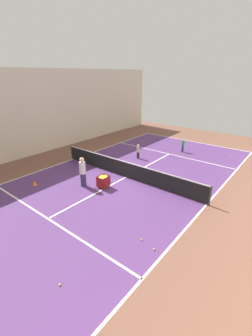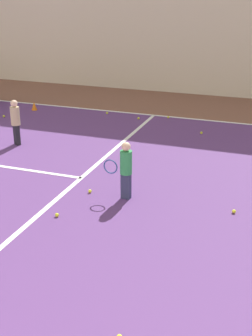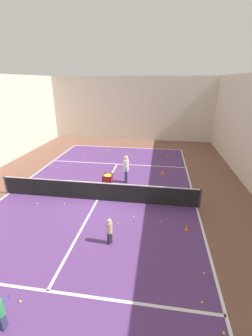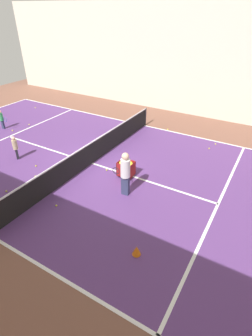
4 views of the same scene
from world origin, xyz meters
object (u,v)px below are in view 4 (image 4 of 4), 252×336
Objects in this scene: player_near_baseline at (2,118)px; ball_cart at (126,166)px; training_cone_1 at (137,250)px; child_midcourt at (15,146)px; coach_at_net at (125,171)px; tennis_net at (91,153)px.

ball_cart is at bearing -1.16° from player_near_baseline.
training_cone_1 is at bearing -16.53° from player_near_baseline.
player_near_baseline is 1.53× the size of ball_cart.
child_midcourt reaches higher than training_cone_1.
ball_cart is (-1.04, -0.59, -0.50)m from coach_at_net.
ball_cart is (-1.27, 5.16, -0.14)m from child_midcourt.
player_near_baseline is at bearing -174.32° from child_midcourt.
ball_cart is (0.73, 8.77, -0.12)m from player_near_baseline.
coach_at_net is 1.56× the size of child_midcourt.
child_midcourt is at bearing -66.55° from tennis_net.
training_cone_1 is at bearing 121.52° from coach_at_net.
player_near_baseline is at bearing -94.85° from tennis_net.
child_midcourt is 7.79m from training_cone_1.
training_cone_1 is (2.30, 1.75, -0.85)m from coach_at_net.
coach_at_net is 1.29m from ball_cart.
coach_at_net is at bearing 37.03° from child_midcourt.
tennis_net is 6.04× the size of coach_at_net.
ball_cart is at bearing 48.55° from child_midcourt.
coach_at_net is 3.01m from training_cone_1.
tennis_net is at bearing -129.58° from training_cone_1.
tennis_net is 2.79m from coach_at_net.
coach_at_net reaches higher than player_near_baseline.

